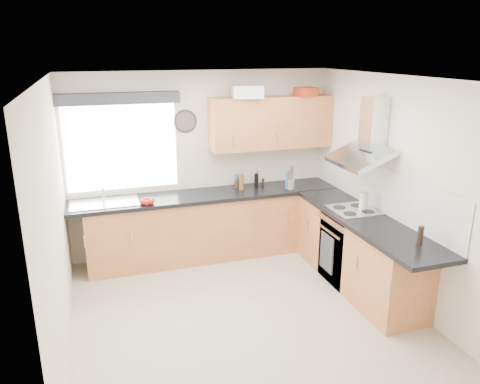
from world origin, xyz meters
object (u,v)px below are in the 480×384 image
object	(u,v)px
oven	(351,248)
upper_cabinets	(271,122)
washing_machine	(134,238)
extractor_hood	(366,139)

from	to	relation	value
oven	upper_cabinets	distance (m)	1.99
oven	washing_machine	bearing A→B (deg)	153.99
extractor_hood	upper_cabinets	bearing A→B (deg)	116.13
oven	washing_machine	xyz separation A→B (m)	(-2.50, 1.22, -0.04)
extractor_hood	washing_machine	xyz separation A→B (m)	(-2.60, 1.22, -1.39)
extractor_hood	oven	bearing A→B (deg)	180.00
oven	extractor_hood	xyz separation A→B (m)	(0.10, -0.00, 1.34)
upper_cabinets	extractor_hood	bearing A→B (deg)	-63.87
oven	washing_machine	distance (m)	2.78
upper_cabinets	washing_machine	xyz separation A→B (m)	(-1.95, -0.10, -1.42)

